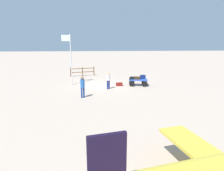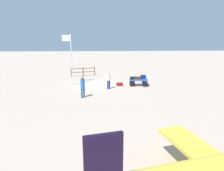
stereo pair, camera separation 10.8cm
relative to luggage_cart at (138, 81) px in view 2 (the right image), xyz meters
name	(u,v)px [view 2 (the right image)]	position (x,y,z in m)	size (l,w,h in m)	color
ground_plane	(104,85)	(3.61, -0.43, -0.47)	(120.00, 120.00, 0.00)	#BBA490
luggage_cart	(138,81)	(0.00, 0.00, 0.00)	(2.04, 1.41, 0.67)	blue
suitcase_navy	(137,78)	(0.11, 0.02, 0.34)	(0.69, 0.46, 0.28)	#3C2A16
suitcase_tan	(132,78)	(0.63, -0.07, 0.33)	(0.47, 0.34, 0.26)	black
suitcase_dark	(143,77)	(-0.55, -0.27, 0.40)	(0.56, 0.45, 0.39)	navy
suitcase_maroon	(120,84)	(1.98, 0.01, -0.30)	(0.67, 0.42, 0.33)	maroon
worker_lead	(109,79)	(3.17, 1.25, 0.53)	(0.52, 0.52, 1.66)	navy
worker_trailing	(83,85)	(5.44, 4.06, 0.60)	(0.47, 0.47, 1.80)	navy
flagpole	(70,55)	(7.03, -0.87, 2.66)	(0.92, 0.20, 5.26)	silver
wooden_fence	(83,71)	(6.19, -5.91, 0.20)	(3.09, 0.88, 1.18)	brown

